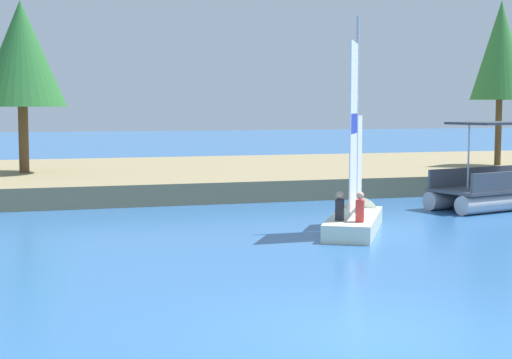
% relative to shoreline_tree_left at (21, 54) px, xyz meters
% --- Properties ---
extents(ground_plane, '(200.00, 200.00, 0.00)m').
position_rel_shoreline_tree_left_xyz_m(ground_plane, '(4.64, -21.73, -5.39)').
color(ground_plane, '#2D609E').
extents(shore_bank, '(80.00, 14.42, 0.75)m').
position_rel_shoreline_tree_left_xyz_m(shore_bank, '(4.64, 1.04, -5.01)').
color(shore_bank, '#897A56').
rests_on(shore_bank, ground).
extents(shoreline_tree_left, '(3.42, 3.42, 6.73)m').
position_rel_shoreline_tree_left_xyz_m(shoreline_tree_left, '(0.00, 0.00, 0.00)').
color(shoreline_tree_left, brown).
rests_on(shoreline_tree_left, shore_bank).
extents(shoreline_tree_midleft, '(2.55, 2.55, 7.27)m').
position_rel_shoreline_tree_left_xyz_m(shoreline_tree_midleft, '(20.29, -1.87, 0.42)').
color(shoreline_tree_midleft, brown).
rests_on(shoreline_tree_midleft, shore_bank).
extents(sailboat, '(3.29, 4.54, 6.07)m').
position_rel_shoreline_tree_left_xyz_m(sailboat, '(8.63, -12.50, -4.92)').
color(sailboat, silver).
rests_on(sailboat, ground).
extents(pontoon_boat, '(5.39, 3.22, 2.85)m').
position_rel_shoreline_tree_left_xyz_m(pontoon_boat, '(15.04, -9.78, -4.74)').
color(pontoon_boat, '#B2B2B7').
rests_on(pontoon_boat, ground).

